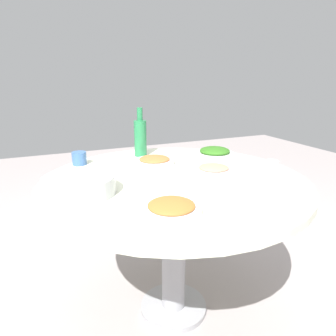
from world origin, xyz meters
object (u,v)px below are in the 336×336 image
Objects in this scene: round_dining_table at (174,200)px; green_bottle at (140,137)px; soup_bowl at (241,187)px; dish_greens at (215,153)px; tea_cup_near at (272,167)px; dish_shrimp at (214,169)px; rice_bowl at (79,185)px; dish_stirfry at (171,208)px; tea_cup_far at (79,158)px; dish_tofu_braise at (154,161)px.

green_bottle is (-0.01, 0.47, 0.24)m from round_dining_table.
soup_bowl is 1.07× the size of dish_greens.
green_bottle is 0.79m from tea_cup_near.
tea_cup_near is (0.26, -0.14, 0.02)m from dish_shrimp.
rice_bowl is 0.68m from dish_shrimp.
dish_shrimp is 0.66× the size of green_bottle.
round_dining_table is 0.53m from green_bottle.
round_dining_table is 5.86× the size of dish_stirfry.
round_dining_table is 4.34× the size of green_bottle.
rice_bowl is at bearing -159.93° from dish_greens.
rice_bowl is 0.46m from tea_cup_far.
tea_cup_far is (-0.38, -0.05, -0.08)m from green_bottle.
green_bottle is (-0.19, 0.77, 0.09)m from soup_bowl.
dish_greens is at bearing -25.31° from green_bottle.
dish_tofu_braise is 1.15× the size of dish_shrimp.
rice_bowl is 0.68m from soup_bowl.
dish_tofu_braise is (-0.00, 0.27, 0.14)m from round_dining_table.
round_dining_table is at bearing 4.43° from rice_bowl.
round_dining_table is 5.73× the size of dish_tofu_braise.
dish_tofu_braise is 0.23m from green_bottle.
tea_cup_near is (0.50, -0.60, -0.09)m from green_bottle.
round_dining_table is at bearing -46.92° from tea_cup_far.
green_bottle reaches higher than round_dining_table.
rice_bowl is 0.95m from tea_cup_near.
tea_cup_far is at bearing 159.01° from dish_tofu_braise.
round_dining_table is at bearing 165.50° from tea_cup_near.
rice_bowl is 0.43m from dish_stirfry.
round_dining_table is 0.53m from tea_cup_near.
rice_bowl reaches higher than soup_bowl.
green_bottle is 0.39m from tea_cup_far.
round_dining_table is 6.57× the size of dish_shrimp.
tea_cup_near reaches higher than dish_greens.
soup_bowl and dish_greens have the same top height.
tea_cup_near reaches higher than soup_bowl.
dish_stirfry is at bearing -115.84° from round_dining_table.
rice_bowl is 0.91m from dish_greens.
dish_stirfry is at bearing -160.54° from tea_cup_near.
dish_shrimp is (0.23, 0.01, 0.13)m from round_dining_table.
round_dining_table is 0.42m from dish_stirfry.
dish_tofu_braise is 1.02× the size of dish_stirfry.
green_bottle is at bearing 79.08° from dish_stirfry.
dish_shrimp is at bearing -48.12° from dish_tofu_braise.
dish_tofu_braise is 0.63m from tea_cup_near.
dish_shrimp is 2.99× the size of tea_cup_near.
green_bottle is at bearing 7.98° from tea_cup_far.
tea_cup_far is at bearing 148.24° from tea_cup_near.
tea_cup_near is (0.49, -0.40, 0.01)m from dish_tofu_braise.
tea_cup_near is at bearing 19.46° from dish_stirfry.
tea_cup_near is at bearing -27.62° from dish_shrimp.
dish_stirfry is at bearing -49.58° from rice_bowl.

